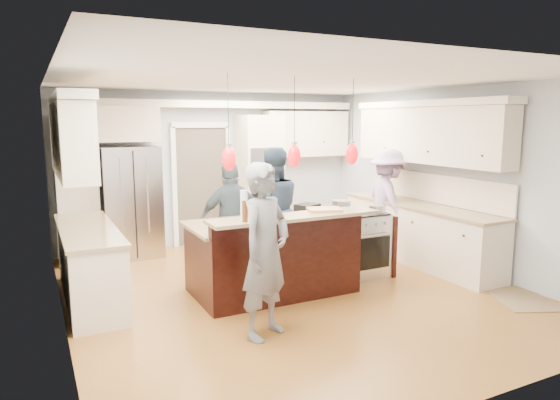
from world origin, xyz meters
The scene contains 23 objects.
ground_plane centered at (0.00, 0.00, 0.00)m, with size 6.00×6.00×0.00m, color #B07530.
room_shell centered at (0.00, 0.00, 1.82)m, with size 5.54×6.04×2.72m.
refrigerator centered at (-1.55, 2.64, 0.90)m, with size 0.90×0.70×1.80m, color #B7B7BC.
oven_column centered at (0.75, 2.67, 1.15)m, with size 0.72×0.69×2.30m.
back_upper_cabinets centered at (-0.75, 2.76, 1.67)m, with size 5.30×0.61×2.54m.
right_counter_run centered at (2.44, 0.30, 1.06)m, with size 0.64×3.10×2.51m.
left_cabinets centered at (-2.44, 0.80, 1.06)m, with size 0.64×2.30×2.51m.
kitchen_island centered at (-0.25, 0.07, 0.49)m, with size 2.10×1.46×1.12m.
island_range centered at (1.16, 0.15, 0.46)m, with size 0.82×0.71×0.92m.
pendant_lights centered at (-0.25, -0.51, 1.80)m, with size 1.75×0.15×1.03m.
person_bar_end centered at (-0.90, -1.11, 0.90)m, with size 0.66×0.43×1.80m, color slate.
person_far_left centered at (0.12, 0.85, 0.92)m, with size 0.89×0.69×1.83m, color #28394F.
person_far_right centered at (-0.50, 0.85, 0.82)m, with size 0.97×0.40×1.65m, color #41525C.
person_range_side centered at (2.25, 0.87, 0.88)m, with size 1.14×0.65×1.76m, color #977EA9.
floor_rug centered at (2.40, -1.59, 0.01)m, with size 0.62×0.91×0.01m, color olive.
water_bottle centered at (-0.93, -0.62, 1.29)m, with size 0.08×0.08×0.34m, color silver.
beer_bottle_a centered at (-0.84, -0.45, 1.25)m, with size 0.06×0.06×0.25m, color #4F230E.
beer_bottle_b centered at (-0.93, -0.65, 1.24)m, with size 0.06×0.06×0.24m, color #4F230E.
beer_bottle_c centered at (-0.69, -0.45, 1.23)m, with size 0.05×0.05×0.21m, color #4F230E.
drink_can centered at (-0.70, -0.55, 1.18)m, with size 0.06×0.06×0.11m, color #B7B7BC.
cutting_board centered at (0.20, -0.47, 1.14)m, with size 0.40×0.29×0.03m, color tan.
pot_large centered at (0.98, 0.34, 1.00)m, with size 0.27×0.27×0.16m, color #B7B7BC.
pot_small centered at (1.36, 0.02, 0.97)m, with size 0.21×0.21×0.11m, color #B7B7BC.
Camera 1 is at (-2.97, -5.55, 2.21)m, focal length 32.00 mm.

